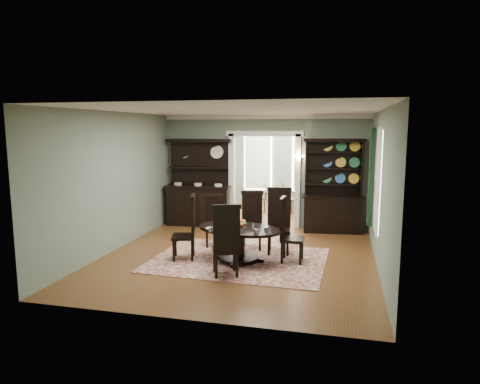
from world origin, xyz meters
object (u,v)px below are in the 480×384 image
at_px(dining_table, 239,238).
at_px(welsh_dresser, 333,198).
at_px(sideboard, 199,195).
at_px(parlor_table, 277,199).

bearing_deg(dining_table, welsh_dresser, 75.33).
distance_m(sideboard, welsh_dresser, 3.59).
height_order(sideboard, parlor_table, sideboard).
height_order(dining_table, parlor_table, parlor_table).
relative_size(dining_table, sideboard, 0.85).
xyz_separation_m(sideboard, parlor_table, (1.86, 1.97, -0.37)).
distance_m(welsh_dresser, parlor_table, 2.64).
distance_m(sideboard, parlor_table, 2.73).
bearing_deg(dining_table, parlor_table, 105.47).
bearing_deg(dining_table, sideboard, 137.52).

